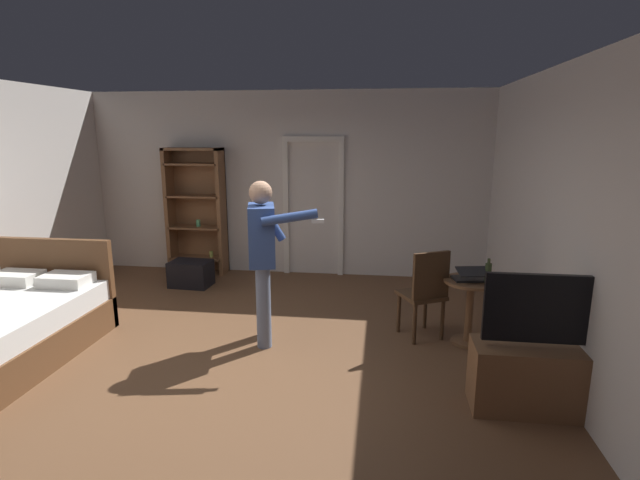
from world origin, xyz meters
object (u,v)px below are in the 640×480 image
wooden_chair (425,291)px  suitcase_dark (191,274)px  bookshelf (197,207)px  person_blue_shirt (263,250)px  bed (3,328)px  laptop (470,276)px  tv_flatscreen (539,371)px  side_table (470,301)px  bottle_on_table (488,273)px

wooden_chair → suitcase_dark: (-3.21, 1.41, -0.36)m
bookshelf → person_blue_shirt: 2.93m
bed → laptop: bearing=11.0°
tv_flatscreen → side_table: tv_flatscreen is taller
wooden_chair → bottle_on_table: bearing=-12.5°
suitcase_dark → wooden_chair: bearing=-20.0°
wooden_chair → laptop: bearing=-12.3°
bed → bookshelf: bearing=75.6°
tv_flatscreen → bottle_on_table: size_ratio=4.51×
tv_flatscreen → suitcase_dark: bearing=146.1°
tv_flatscreen → suitcase_dark: tv_flatscreen is taller
tv_flatscreen → side_table: 1.28m
laptop → bottle_on_table: size_ratio=1.48×
laptop → wooden_chair: size_ratio=0.38×
side_table → person_blue_shirt: size_ratio=0.41×
bookshelf → wooden_chair: (3.35, -2.12, -0.51)m
bookshelf → tv_flatscreen: 5.41m
bookshelf → side_table: bookshelf is taller
tv_flatscreen → bottle_on_table: 1.25m
laptop → person_blue_shirt: person_blue_shirt is taller
wooden_chair → suitcase_dark: size_ratio=1.74×
bed → wooden_chair: size_ratio=1.98×
side_table → wooden_chair: size_ratio=0.71×
side_table → bookshelf: bearing=150.3°
wooden_chair → bookshelf: bearing=147.7°
side_table → bottle_on_table: size_ratio=2.76×
wooden_chair → person_blue_shirt: person_blue_shirt is taller
tv_flatscreen → bottle_on_table: (-0.20, 1.14, 0.47)m
bed → side_table: bed is taller
side_table → suitcase_dark: (-3.67, 1.46, -0.28)m
tv_flatscreen → wooden_chair: size_ratio=1.16×
suitcase_dark → side_table: bearing=-18.0°
laptop → person_blue_shirt: 2.14m
bookshelf → suitcase_dark: 1.13m
suitcase_dark → person_blue_shirt: bearing=-44.3°
bottle_on_table → suitcase_dark: (-3.81, 1.54, -0.62)m
bookshelf → laptop: 4.40m
wooden_chair → person_blue_shirt: size_ratio=0.58×
side_table → laptop: laptop is taller
bed → person_blue_shirt: 2.67m
bookshelf → bottle_on_table: 4.56m
tv_flatscreen → laptop: 1.30m
bottle_on_table → person_blue_shirt: bearing=-176.1°
bottle_on_table → wooden_chair: (-0.60, 0.13, -0.26)m
tv_flatscreen → suitcase_dark: 4.82m
bed → person_blue_shirt: bearing=15.8°
bookshelf → side_table: bearing=-29.7°
tv_flatscreen → laptop: tv_flatscreen is taller
bottle_on_table → suitcase_dark: bottle_on_table is taller
side_table → laptop: (-0.02, -0.04, 0.29)m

